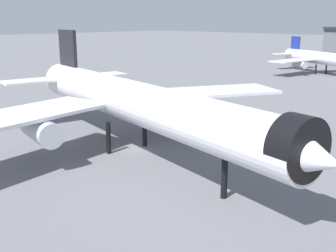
{
  "coord_description": "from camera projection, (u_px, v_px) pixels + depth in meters",
  "views": [
    {
      "loc": [
        43.67,
        -37.32,
        18.55
      ],
      "look_at": [
        9.49,
        -2.46,
        5.76
      ],
      "focal_mm": 43.8,
      "sensor_mm": 36.0,
      "label": 1
    }
  ],
  "objects": [
    {
      "name": "ground",
      "position": [
        134.0,
        149.0,
        60.06
      ],
      "size": [
        900.0,
        900.0,
        0.0
      ],
      "primitive_type": "plane",
      "color": "slate"
    },
    {
      "name": "airliner_near_gate",
      "position": [
        135.0,
        103.0,
        56.33
      ],
      "size": [
        62.42,
        56.34,
        16.69
      ],
      "rotation": [
        0.0,
        0.0,
        -0.18
      ],
      "color": "white",
      "rests_on": "ground"
    },
    {
      "name": "airliner_far_taxiway",
      "position": [
        325.0,
        59.0,
        139.1
      ],
      "size": [
        42.85,
        38.5,
        12.24
      ],
      "rotation": [
        0.0,
        0.0,
        5.85
      ],
      "color": "white",
      "rests_on": "ground"
    }
  ]
}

